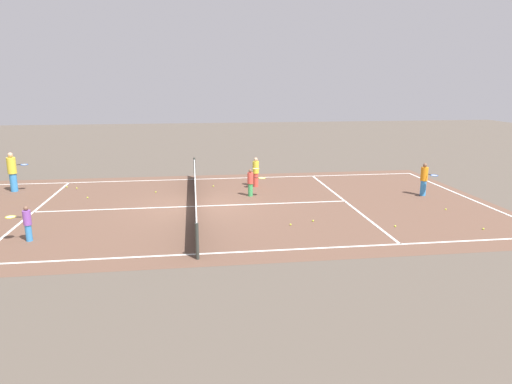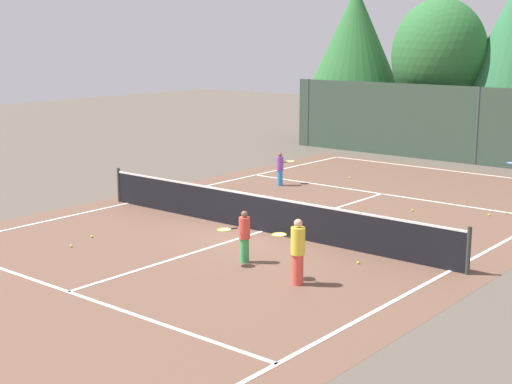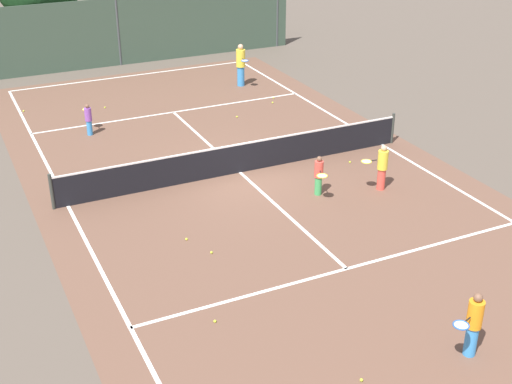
{
  "view_description": "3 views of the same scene",
  "coord_description": "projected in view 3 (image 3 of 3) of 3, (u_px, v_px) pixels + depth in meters",
  "views": [
    {
      "loc": [
        -18.6,
        0.02,
        5.03
      ],
      "look_at": [
        -0.27,
        -2.48,
        0.6
      ],
      "focal_mm": 32.34,
      "sensor_mm": 36.0,
      "label": 1
    },
    {
      "loc": [
        12.44,
        -15.37,
        5.22
      ],
      "look_at": [
        0.42,
        -0.77,
        1.28
      ],
      "focal_mm": 52.68,
      "sensor_mm": 36.0,
      "label": 2
    },
    {
      "loc": [
        -8.3,
        -18.57,
        9.24
      ],
      "look_at": [
        -0.75,
        -2.76,
        0.67
      ],
      "focal_mm": 48.69,
      "sensor_mm": 36.0,
      "label": 3
    }
  ],
  "objects": [
    {
      "name": "tennis_ball_6",
      "position": [
        215.0,
        321.0,
        15.17
      ],
      "size": [
        0.07,
        0.07,
        0.07
      ],
      "primitive_type": "sphere",
      "color": "#CCE533",
      "rests_on": "ground_plane"
    },
    {
      "name": "tennis_ball_1",
      "position": [
        237.0,
        117.0,
        26.95
      ],
      "size": [
        0.07,
        0.07,
        0.07
      ],
      "primitive_type": "sphere",
      "color": "#CCE533",
      "rests_on": "ground_plane"
    },
    {
      "name": "tennis_net",
      "position": [
        240.0,
        158.0,
        22.1
      ],
      "size": [
        11.9,
        0.1,
        1.1
      ],
      "color": "#333833",
      "rests_on": "ground_plane"
    },
    {
      "name": "player_3",
      "position": [
        473.0,
        324.0,
        13.88
      ],
      "size": [
        0.9,
        0.56,
        1.49
      ],
      "color": "#388CD8",
      "rests_on": "ground_plane"
    },
    {
      "name": "tennis_ball_9",
      "position": [
        274.0,
        98.0,
        29.04
      ],
      "size": [
        0.07,
        0.07,
        0.07
      ],
      "primitive_type": "sphere",
      "color": "#CCE533",
      "rests_on": "ground_plane"
    },
    {
      "name": "tennis_ball_0",
      "position": [
        273.0,
        103.0,
        28.48
      ],
      "size": [
        0.07,
        0.07,
        0.07
      ],
      "primitive_type": "sphere",
      "color": "#CCE533",
      "rests_on": "ground_plane"
    },
    {
      "name": "tennis_ball_3",
      "position": [
        288.0,
        139.0,
        24.85
      ],
      "size": [
        0.07,
        0.07,
        0.07
      ],
      "primitive_type": "sphere",
      "color": "#CCE533",
      "rests_on": "ground_plane"
    },
    {
      "name": "tennis_ball_11",
      "position": [
        350.0,
        162.0,
        22.99
      ],
      "size": [
        0.07,
        0.07,
        0.07
      ],
      "primitive_type": "sphere",
      "color": "#CCE533",
      "rests_on": "ground_plane"
    },
    {
      "name": "player_4",
      "position": [
        382.0,
        167.0,
        20.9
      ],
      "size": [
        0.89,
        0.4,
        1.44
      ],
      "color": "#E54C3F",
      "rests_on": "ground_plane"
    },
    {
      "name": "tennis_ball_4",
      "position": [
        361.0,
        380.0,
        13.48
      ],
      "size": [
        0.07,
        0.07,
        0.07
      ],
      "primitive_type": "sphere",
      "color": "#CCE533",
      "rests_on": "ground_plane"
    },
    {
      "name": "ground_plane",
      "position": [
        240.0,
        172.0,
        22.32
      ],
      "size": [
        80.0,
        80.0,
        0.0
      ],
      "primitive_type": "plane",
      "color": "brown"
    },
    {
      "name": "tennis_ball_7",
      "position": [
        24.0,
        111.0,
        27.56
      ],
      "size": [
        0.07,
        0.07,
        0.07
      ],
      "primitive_type": "sphere",
      "color": "#CCE533",
      "rests_on": "ground_plane"
    },
    {
      "name": "court_surface",
      "position": [
        240.0,
        172.0,
        22.32
      ],
      "size": [
        13.0,
        25.0,
        0.01
      ],
      "color": "brown",
      "rests_on": "ground_plane"
    },
    {
      "name": "player_1",
      "position": [
        88.0,
        119.0,
        25.07
      ],
      "size": [
        0.39,
        0.83,
        1.17
      ],
      "color": "#388CD8",
      "rests_on": "ground_plane"
    },
    {
      "name": "tennis_ball_8",
      "position": [
        105.0,
        107.0,
        27.94
      ],
      "size": [
        0.07,
        0.07,
        0.07
      ],
      "primitive_type": "sphere",
      "color": "#CCE533",
      "rests_on": "ground_plane"
    },
    {
      "name": "perimeter_fence",
      "position": [
        118.0,
        32.0,
        32.97
      ],
      "size": [
        18.0,
        0.12,
        3.2
      ],
      "color": "#384C3D",
      "rests_on": "ground_plane"
    },
    {
      "name": "tennis_ball_10",
      "position": [
        211.0,
        252.0,
        17.79
      ],
      "size": [
        0.07,
        0.07,
        0.07
      ],
      "primitive_type": "sphere",
      "color": "#CCE533",
      "rests_on": "ground_plane"
    },
    {
      "name": "player_0",
      "position": [
        241.0,
        65.0,
        30.25
      ],
      "size": [
        0.45,
        0.97,
        1.85
      ],
      "color": "#388CD8",
      "rests_on": "ground_plane"
    },
    {
      "name": "tennis_ball_5",
      "position": [
        187.0,
        239.0,
        18.4
      ],
      "size": [
        0.07,
        0.07,
        0.07
      ],
      "primitive_type": "sphere",
      "color": "#CCE533",
      "rests_on": "ground_plane"
    },
    {
      "name": "player_2",
      "position": [
        319.0,
        175.0,
        20.59
      ],
      "size": [
        0.53,
        0.84,
        1.24
      ],
      "color": "#3FA559",
      "rests_on": "ground_plane"
    }
  ]
}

